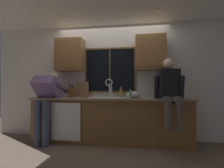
{
  "coord_description": "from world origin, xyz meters",
  "views": [
    {
      "loc": [
        0.57,
        -3.81,
        1.11
      ],
      "look_at": [
        0.05,
        -0.3,
        1.2
      ],
      "focal_mm": 27.34,
      "sensor_mm": 36.0,
      "label": 1
    }
  ],
  "objects": [
    {
      "name": "window_frame_bottom",
      "position": [
        -0.04,
        -0.02,
        1.03
      ],
      "size": [
        1.17,
        0.02,
        0.04
      ],
      "primitive_type": "cube",
      "color": "brown"
    },
    {
      "name": "dishwasher_front",
      "position": [
        -0.83,
        -0.61,
        0.46
      ],
      "size": [
        0.6,
        0.02,
        0.74
      ],
      "primitive_type": "cube",
      "color": "white"
    },
    {
      "name": "upper_cabinet_right",
      "position": [
        0.84,
        -0.17,
        1.86
      ],
      "size": [
        0.62,
        0.36,
        0.72
      ],
      "color": "olive"
    },
    {
      "name": "window_frame_top",
      "position": [
        -0.04,
        -0.02,
        2.02
      ],
      "size": [
        1.17,
        0.02,
        0.04
      ],
      "primitive_type": "cube",
      "color": "brown"
    },
    {
      "name": "person_standing",
      "position": [
        -1.25,
        -0.57,
        0.93
      ],
      "size": [
        0.53,
        0.72,
        1.47
      ],
      "color": "#384260",
      "rests_on": "floor"
    },
    {
      "name": "window_frame_right",
      "position": [
        0.52,
        -0.02,
        1.52
      ],
      "size": [
        0.03,
        0.02,
        0.95
      ],
      "primitive_type": "cube",
      "color": "brown"
    },
    {
      "name": "bottle_tall_clear",
      "position": [
        0.22,
        -0.13,
        1.02
      ],
      "size": [
        0.07,
        0.07,
        0.24
      ],
      "color": "olive",
      "rests_on": "countertop"
    },
    {
      "name": "faucet",
      "position": [
        -0.04,
        -0.12,
        1.17
      ],
      "size": [
        0.18,
        0.09,
        0.4
      ],
      "color": "silver",
      "rests_on": "countertop"
    },
    {
      "name": "lower_cabinet_run",
      "position": [
        0.0,
        -0.29,
        0.44
      ],
      "size": [
        3.21,
        0.58,
        0.88
      ],
      "primitive_type": "cube",
      "color": "brown",
      "rests_on": "floor"
    },
    {
      "name": "soap_dispenser",
      "position": [
        0.43,
        -0.49,
        0.99
      ],
      "size": [
        0.06,
        0.07,
        0.17
      ],
      "color": "#59A566",
      "rests_on": "countertop"
    },
    {
      "name": "window_mullion_center",
      "position": [
        -0.04,
        -0.02,
        1.52
      ],
      "size": [
        0.02,
        0.02,
        0.95
      ],
      "primitive_type": "cube",
      "color": "brown"
    },
    {
      "name": "window_glass",
      "position": [
        -0.04,
        -0.01,
        1.52
      ],
      "size": [
        1.1,
        0.02,
        0.95
      ],
      "primitive_type": "cube",
      "color": "black"
    },
    {
      "name": "window_frame_left",
      "position": [
        -0.61,
        -0.02,
        1.52
      ],
      "size": [
        0.03,
        0.02,
        0.95
      ],
      "primitive_type": "cube",
      "color": "brown"
    },
    {
      "name": "person_sitting_on_counter",
      "position": [
        1.15,
        -0.57,
        1.1
      ],
      "size": [
        0.54,
        0.65,
        1.26
      ],
      "color": "#595147",
      "rests_on": "countertop"
    },
    {
      "name": "cutting_board",
      "position": [
        -0.66,
        -0.09,
        1.09
      ],
      "size": [
        0.27,
        0.09,
        0.35
      ],
      "primitive_type": "cube",
      "rotation": [
        0.21,
        0.0,
        0.0
      ],
      "color": "#997047",
      "rests_on": "countertop"
    },
    {
      "name": "upper_cabinet_left",
      "position": [
        -0.93,
        -0.17,
        1.86
      ],
      "size": [
        0.62,
        0.36,
        0.72
      ],
      "color": "olive"
    },
    {
      "name": "sink",
      "position": [
        -0.04,
        -0.3,
        0.82
      ],
      "size": [
        0.8,
        0.46,
        0.21
      ],
      "color": "silver",
      "rests_on": "lower_cabinet_run"
    },
    {
      "name": "back_wall",
      "position": [
        0.0,
        0.06,
        1.27
      ],
      "size": [
        5.61,
        0.12,
        2.55
      ],
      "primitive_type": "cube",
      "color": "silver",
      "rests_on": "floor"
    },
    {
      "name": "mixing_bowl",
      "position": [
        0.49,
        -0.38,
        0.98
      ],
      "size": [
        0.28,
        0.28,
        0.14
      ],
      "primitive_type": "ellipsoid",
      "color": "#B7B7BC",
      "rests_on": "countertop"
    },
    {
      "name": "ceiling_downlight_left",
      "position": [
        -0.96,
        -0.6,
        2.54
      ],
      "size": [
        0.14,
        0.14,
        0.01
      ],
      "primitive_type": "cylinder",
      "color": "#FFEAB2"
    },
    {
      "name": "ceiling_downlight_right",
      "position": [
        0.96,
        -0.6,
        2.54
      ],
      "size": [
        0.14,
        0.14,
        0.01
      ],
      "primitive_type": "cylinder",
      "color": "#FFEAB2"
    },
    {
      "name": "countertop",
      "position": [
        0.0,
        -0.31,
        0.9
      ],
      "size": [
        3.27,
        0.62,
        0.04
      ],
      "primitive_type": "cube",
      "color": "gray",
      "rests_on": "lower_cabinet_run"
    },
    {
      "name": "bottle_green_glass",
      "position": [
        -0.01,
        -0.06,
        1.04
      ],
      "size": [
        0.05,
        0.05,
        0.3
      ],
      "color": "#B7B7BC",
      "rests_on": "countertop"
    },
    {
      "name": "knife_block",
      "position": [
        -0.87,
        -0.2,
        1.03
      ],
      "size": [
        0.12,
        0.18,
        0.32
      ],
      "color": "brown",
      "rests_on": "countertop"
    }
  ]
}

